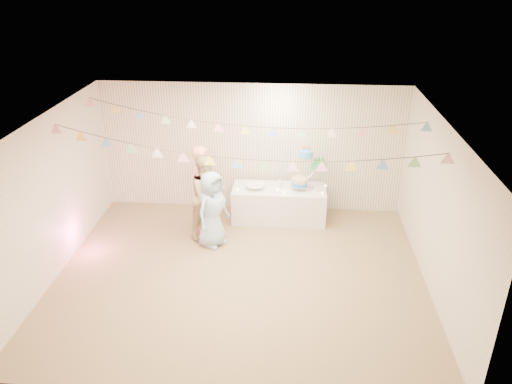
# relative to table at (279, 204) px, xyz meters

# --- Properties ---
(floor) EXTENTS (6.00, 6.00, 0.00)m
(floor) POSITION_rel_table_xyz_m (-0.56, -1.99, -0.34)
(floor) COLOR olive
(floor) RESTS_ON ground
(ceiling) EXTENTS (6.00, 6.00, 0.00)m
(ceiling) POSITION_rel_table_xyz_m (-0.56, -1.99, 2.26)
(ceiling) COLOR white
(ceiling) RESTS_ON ground
(back_wall) EXTENTS (6.00, 6.00, 0.00)m
(back_wall) POSITION_rel_table_xyz_m (-0.56, 0.51, 0.96)
(back_wall) COLOR white
(back_wall) RESTS_ON ground
(front_wall) EXTENTS (6.00, 6.00, 0.00)m
(front_wall) POSITION_rel_table_xyz_m (-0.56, -4.49, 0.96)
(front_wall) COLOR white
(front_wall) RESTS_ON ground
(left_wall) EXTENTS (5.00, 5.00, 0.00)m
(left_wall) POSITION_rel_table_xyz_m (-3.56, -1.99, 0.96)
(left_wall) COLOR white
(left_wall) RESTS_ON ground
(right_wall) EXTENTS (5.00, 5.00, 0.00)m
(right_wall) POSITION_rel_table_xyz_m (2.44, -1.99, 0.96)
(right_wall) COLOR white
(right_wall) RESTS_ON ground
(table) EXTENTS (1.81, 0.73, 0.68)m
(table) POSITION_rel_table_xyz_m (0.00, 0.00, 0.00)
(table) COLOR silver
(table) RESTS_ON floor
(cake_stand) EXTENTS (0.73, 0.43, 0.82)m
(cake_stand) POSITION_rel_table_xyz_m (0.55, 0.05, 0.82)
(cake_stand) COLOR silver
(cake_stand) RESTS_ON table
(cake_bottom) EXTENTS (0.31, 0.31, 0.15)m
(cake_bottom) POSITION_rel_table_xyz_m (0.40, -0.01, 0.50)
(cake_bottom) COLOR teal
(cake_bottom) RESTS_ON cake_stand
(cake_middle) EXTENTS (0.27, 0.27, 0.22)m
(cake_middle) POSITION_rel_table_xyz_m (0.73, 0.14, 0.77)
(cake_middle) COLOR green
(cake_middle) RESTS_ON cake_stand
(cake_top_tier) EXTENTS (0.25, 0.25, 0.19)m
(cake_top_tier) POSITION_rel_table_xyz_m (0.49, 0.02, 1.04)
(cake_top_tier) COLOR #4599DB
(cake_top_tier) RESTS_ON cake_stand
(platter) EXTENTS (0.36, 0.36, 0.02)m
(platter) POSITION_rel_table_xyz_m (-0.47, -0.05, 0.42)
(platter) COLOR white
(platter) RESTS_ON table
(posy) EXTENTS (0.13, 0.13, 0.15)m
(posy) POSITION_rel_table_xyz_m (-0.01, 0.05, 0.49)
(posy) COLOR white
(posy) RESTS_ON table
(person_adult_a) EXTENTS (0.58, 0.72, 1.70)m
(person_adult_a) POSITION_rel_table_xyz_m (-1.39, -0.50, 0.51)
(person_adult_a) COLOR #E37A76
(person_adult_a) RESTS_ON floor
(person_adult_b) EXTENTS (0.96, 0.99, 1.61)m
(person_adult_b) POSITION_rel_table_xyz_m (-1.27, -0.70, 0.46)
(person_adult_b) COLOR tan
(person_adult_b) RESTS_ON floor
(person_child) EXTENTS (0.76, 0.83, 1.42)m
(person_child) POSITION_rel_table_xyz_m (-1.15, -1.03, 0.37)
(person_child) COLOR #95B9D3
(person_child) RESTS_ON floor
(bunting_back) EXTENTS (5.60, 1.10, 0.40)m
(bunting_back) POSITION_rel_table_xyz_m (-0.56, -0.89, 2.01)
(bunting_back) COLOR pink
(bunting_back) RESTS_ON ceiling
(bunting_front) EXTENTS (5.60, 0.90, 0.36)m
(bunting_front) POSITION_rel_table_xyz_m (-0.56, -2.19, 1.98)
(bunting_front) COLOR #72A5E5
(bunting_front) RESTS_ON ceiling
(tealight_0) EXTENTS (0.04, 0.04, 0.03)m
(tealight_0) POSITION_rel_table_xyz_m (-0.80, -0.15, 0.36)
(tealight_0) COLOR #FFD88C
(tealight_0) RESTS_ON table
(tealight_1) EXTENTS (0.04, 0.04, 0.03)m
(tealight_1) POSITION_rel_table_xyz_m (-0.35, 0.18, 0.36)
(tealight_1) COLOR #FFD88C
(tealight_1) RESTS_ON table
(tealight_2) EXTENTS (0.04, 0.04, 0.03)m
(tealight_2) POSITION_rel_table_xyz_m (0.10, -0.22, 0.36)
(tealight_2) COLOR #FFD88C
(tealight_2) RESTS_ON table
(tealight_3) EXTENTS (0.04, 0.04, 0.03)m
(tealight_3) POSITION_rel_table_xyz_m (0.35, 0.22, 0.36)
(tealight_3) COLOR #FFD88C
(tealight_3) RESTS_ON table
(tealight_4) EXTENTS (0.04, 0.04, 0.03)m
(tealight_4) POSITION_rel_table_xyz_m (0.82, -0.18, 0.36)
(tealight_4) COLOR #FFD88C
(tealight_4) RESTS_ON table
(tealight_5) EXTENTS (0.04, 0.04, 0.03)m
(tealight_5) POSITION_rel_table_xyz_m (0.90, 0.15, 0.36)
(tealight_5) COLOR #FFD88C
(tealight_5) RESTS_ON table
(tealight_6) EXTENTS (0.04, 0.04, 0.03)m
(tealight_6) POSITION_rel_table_xyz_m (-0.03, -0.09, 0.36)
(tealight_6) COLOR #FFD88C
(tealight_6) RESTS_ON table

